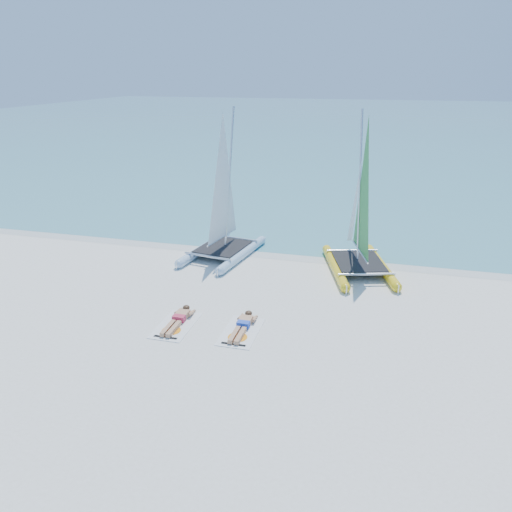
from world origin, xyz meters
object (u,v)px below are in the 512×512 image
at_px(catamaran_blue, 223,212).
at_px(sunbather_a, 178,319).
at_px(towel_b, 241,332).
at_px(catamaran_yellow, 359,219).
at_px(sunbather_b, 243,325).
at_px(towel_a, 176,325).

bearing_deg(catamaran_blue, sunbather_a, -75.86).
bearing_deg(sunbather_a, catamaran_blue, 94.96).
xyz_separation_m(catamaran_blue, towel_b, (2.49, -6.01, -1.78)).
relative_size(catamaran_yellow, sunbather_a, 3.48).
bearing_deg(towel_b, catamaran_blue, 112.48).
height_order(catamaran_yellow, towel_b, catamaran_yellow).
relative_size(towel_b, sunbather_b, 1.07).
relative_size(catamaran_blue, towel_b, 3.23).
xyz_separation_m(towel_a, sunbather_b, (1.97, 0.31, 0.11)).
distance_m(catamaran_yellow, towel_a, 8.04).
bearing_deg(towel_b, towel_a, -176.50).
xyz_separation_m(towel_a, towel_b, (1.97, 0.12, 0.00)).
bearing_deg(catamaran_blue, catamaran_yellow, 9.64).
bearing_deg(sunbather_b, towel_b, -90.00).
bearing_deg(catamaran_blue, sunbather_b, -57.68).
relative_size(towel_a, towel_b, 1.00).
xyz_separation_m(catamaran_blue, catamaran_yellow, (5.31, 0.04, 0.10)).
distance_m(towel_a, sunbather_b, 2.00).
bearing_deg(catamaran_yellow, catamaran_blue, 163.93).
height_order(sunbather_a, towel_b, sunbather_a).
bearing_deg(sunbather_b, towel_a, -170.99).
bearing_deg(towel_b, catamaran_yellow, 64.99).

